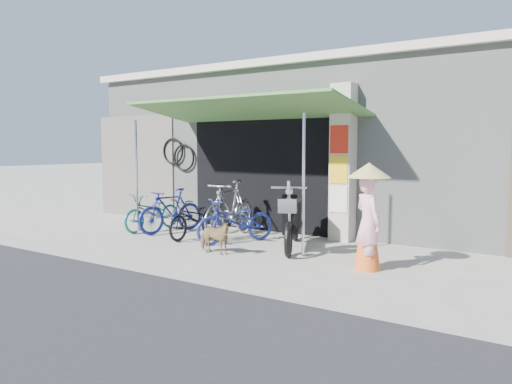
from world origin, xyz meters
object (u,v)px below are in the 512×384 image
Objects in this scene: street_dog at (214,237)px; moped at (292,219)px; bike_silver at (230,209)px; bike_navy at (236,221)px; bike_teal at (153,212)px; bike_black at (195,218)px; nun at (368,216)px; bike_blue at (171,211)px.

moped is at bearing -38.17° from street_dog.
bike_navy is (0.50, -0.48, -0.15)m from bike_silver.
bike_navy is at bearing -2.26° from bike_teal.
bike_black is 2.14m from moped.
bike_navy is at bearing -3.23° from bike_black.
moped is (1.11, 0.19, 0.11)m from bike_navy.
nun is (3.83, -0.58, 0.40)m from bike_black.
nun is at bearing 3.72° from bike_blue.
bike_teal is 2.83m from street_dog.
moped is 1.89m from nun.
bike_blue is 0.81m from bike_black.
nun is (5.15, -0.73, 0.39)m from bike_teal.
street_dog is at bearing -69.41° from bike_silver.
nun is (4.62, -0.73, 0.33)m from bike_blue.
street_dog is at bearing -41.11° from bike_black.
bike_black is at bearing 1.71° from bike_blue.
bike_navy is (1.02, 0.00, 0.02)m from bike_black.
bike_blue is at bearing 1.89° from bike_teal.
nun is at bearing -83.43° from street_dog.
bike_teal is at bearing 28.89° from nun.
bike_silver is 1.64m from moped.
bike_black is 3.90m from nun.
nun reaches higher than moped.
bike_navy is 0.83× the size of moped.
bike_silver is 1.18× the size of bike_navy.
moped is (2.13, 0.19, 0.13)m from bike_black.
bike_navy is 1.03m from street_dog.
bike_black is at bearing 28.34° from nun.
nun is at bearing -24.56° from bike_silver.
moped is (1.61, -0.28, -0.04)m from bike_silver.
street_dog is 0.35× the size of moped.
bike_black is 0.80× the size of bike_silver.
bike_black is (1.32, -0.15, -0.01)m from bike_teal.
bike_blue is 2.92m from moped.
moped reaches higher than bike_silver.
bike_black is 1.02m from bike_navy.
bike_silver is at bearing 26.69° from bike_blue.
bike_blue is 0.98× the size of nun.
moped is at bearing 35.53° from bike_navy.
bike_black is 0.78× the size of moped.
nun reaches higher than bike_black.
bike_teal is 1.87m from bike_silver.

